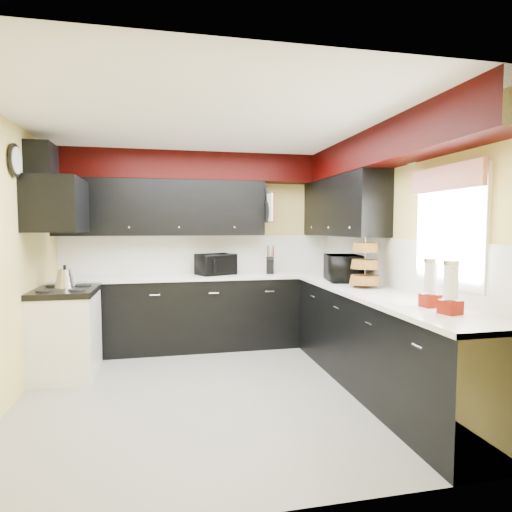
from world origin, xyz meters
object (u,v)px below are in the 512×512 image
(microwave, at_px, (344,268))
(utensil_crock, at_px, (271,268))
(knife_block, at_px, (270,266))
(kettle, at_px, (65,278))
(toaster_oven, at_px, (216,264))

(microwave, xyz_separation_m, utensil_crock, (-0.62, 0.96, -0.08))
(knife_block, height_order, kettle, knife_block)
(toaster_oven, distance_m, knife_block, 0.71)
(utensil_crock, xyz_separation_m, kettle, (-2.42, -0.69, 0.01))
(utensil_crock, relative_size, knife_block, 0.65)
(utensil_crock, height_order, knife_block, knife_block)
(microwave, distance_m, kettle, 3.05)
(toaster_oven, bearing_deg, knife_block, -27.99)
(toaster_oven, height_order, knife_block, toaster_oven)
(microwave, bearing_deg, utensil_crock, 43.35)
(toaster_oven, relative_size, microwave, 0.86)
(toaster_oven, xyz_separation_m, utensil_crock, (0.73, 0.02, -0.07))
(utensil_crock, bearing_deg, microwave, -57.28)
(toaster_oven, height_order, kettle, toaster_oven)
(toaster_oven, bearing_deg, microwave, -57.89)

